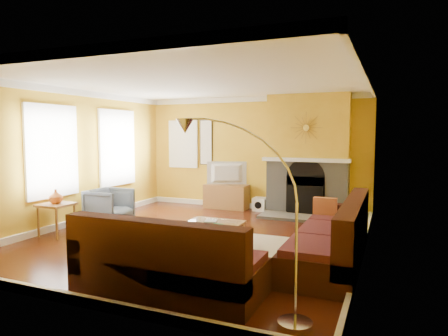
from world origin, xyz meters
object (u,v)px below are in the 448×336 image
at_px(coffee_table, 210,234).
at_px(side_table, 57,220).
at_px(armchair, 109,206).
at_px(arc_lamp, 242,220).
at_px(media_console, 227,196).
at_px(sectional_sofa, 246,230).

distance_m(coffee_table, side_table, 2.85).
xyz_separation_m(coffee_table, side_table, (-2.80, -0.50, 0.11)).
distance_m(armchair, arc_lamp, 4.95).
bearing_deg(coffee_table, arc_lamp, -58.17).
relative_size(media_console, armchair, 1.37).
height_order(sectional_sofa, arc_lamp, arc_lamp).
height_order(media_console, side_table, same).
bearing_deg(sectional_sofa, side_table, 180.00).
bearing_deg(side_table, sectional_sofa, -0.00).
relative_size(media_console, arc_lamp, 0.54).
relative_size(sectional_sofa, armchair, 4.78).
bearing_deg(arc_lamp, armchair, 143.82).
bearing_deg(sectional_sofa, media_console, 116.57).
bearing_deg(armchair, side_table, 170.54).
relative_size(sectional_sofa, coffee_table, 3.99).
relative_size(sectional_sofa, media_console, 3.49).
distance_m(coffee_table, arc_lamp, 2.71).
distance_m(sectional_sofa, media_console, 4.03).
height_order(coffee_table, media_console, media_console).
distance_m(sectional_sofa, armchair, 3.61).
bearing_deg(media_console, sectional_sofa, -63.43).
xyz_separation_m(coffee_table, arc_lamp, (1.37, -2.20, 0.80)).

